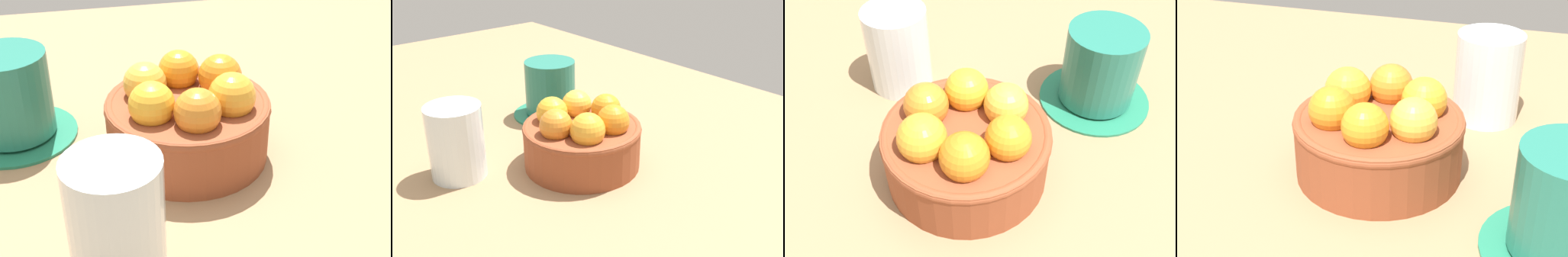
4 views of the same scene
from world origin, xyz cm
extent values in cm
cube|color=#997551|center=(0.00, 0.00, -2.17)|extent=(151.13, 87.25, 4.34)
cylinder|color=brown|center=(0.00, 0.00, 2.87)|extent=(15.17, 15.17, 5.73)
torus|color=brown|center=(0.00, 0.00, 5.33)|extent=(15.37, 15.37, 1.00)
sphere|color=orange|center=(0.01, 4.14, 6.90)|extent=(4.12, 4.12, 4.12)
sphere|color=gold|center=(-3.59, 2.08, 6.90)|extent=(4.32, 4.32, 4.32)
sphere|color=orange|center=(-3.59, -2.07, 6.90)|extent=(4.19, 4.19, 4.19)
sphere|color=orange|center=(-0.01, -4.14, 6.90)|extent=(3.99, 3.99, 3.99)
sphere|color=#F4B13D|center=(3.59, -2.08, 6.90)|extent=(4.05, 4.05, 4.05)
sphere|color=gold|center=(3.59, 2.07, 6.90)|extent=(4.13, 4.13, 4.13)
cylinder|color=#227857|center=(16.28, -6.92, 0.30)|extent=(12.19, 12.19, 0.60)
cylinder|color=#237260|center=(16.28, -6.92, 4.81)|extent=(8.04, 8.04, 8.42)
cylinder|color=silver|center=(8.01, 13.65, 4.74)|extent=(6.95, 6.95, 9.47)
camera|label=1|loc=(9.19, 44.14, 30.40)|focal=51.58mm
camera|label=2|loc=(-43.22, 35.82, 31.40)|focal=44.25mm
camera|label=3|loc=(-23.86, -15.18, 34.31)|focal=41.91mm
camera|label=4|loc=(12.44, -43.52, 29.77)|focal=53.35mm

